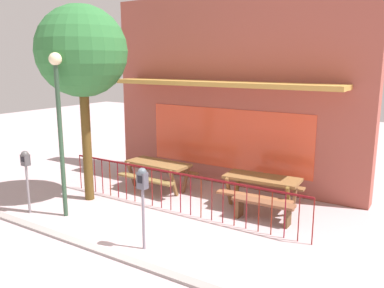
% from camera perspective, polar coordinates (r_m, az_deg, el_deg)
% --- Properties ---
extents(ground, '(40.00, 40.00, 0.00)m').
position_cam_1_polar(ground, '(8.16, -10.81, -13.88)').
color(ground, '#B69FA3').
extents(pub_storefront, '(7.70, 1.44, 5.33)m').
position_cam_1_polar(pub_storefront, '(11.34, 5.65, 7.45)').
color(pub_storefront, brown).
rests_on(pub_storefront, ground).
extents(patio_fence_front, '(6.49, 0.04, 0.97)m').
position_cam_1_polar(patio_fence_front, '(9.38, -2.38, -5.87)').
color(patio_fence_front, maroon).
rests_on(patio_fence_front, ground).
extents(picnic_table_left, '(1.84, 1.42, 0.79)m').
position_cam_1_polar(picnic_table_left, '(11.02, -4.86, -3.46)').
color(picnic_table_left, brown).
rests_on(picnic_table_left, ground).
extents(picnic_table_right, '(1.88, 1.47, 0.79)m').
position_cam_1_polar(picnic_table_right, '(9.79, 9.99, -5.59)').
color(picnic_table_right, brown).
rests_on(picnic_table_right, ground).
extents(patio_bench, '(1.41, 0.39, 0.48)m').
position_cam_1_polar(patio_bench, '(9.04, 10.14, -8.81)').
color(patio_bench, brown).
rests_on(patio_bench, ground).
extents(parking_meter_near, '(0.18, 0.17, 1.50)m').
position_cam_1_polar(parking_meter_near, '(9.92, -22.73, -2.83)').
color(parking_meter_near, gray).
rests_on(parking_meter_near, ground).
extents(parking_meter_far, '(0.18, 0.17, 1.60)m').
position_cam_1_polar(parking_meter_far, '(7.43, -7.11, -6.13)').
color(parking_meter_far, slate).
rests_on(parking_meter_far, ground).
extents(street_tree, '(2.20, 2.20, 4.84)m').
position_cam_1_polar(street_tree, '(10.15, -15.54, 12.51)').
color(street_tree, brown).
rests_on(street_tree, ground).
extents(street_lamp, '(0.28, 0.28, 3.69)m').
position_cam_1_polar(street_lamp, '(9.21, -18.55, 4.49)').
color(street_lamp, '#2C4933').
rests_on(street_lamp, ground).
extents(curb_edge, '(10.78, 0.20, 0.11)m').
position_cam_1_polar(curb_edge, '(7.91, -12.89, -14.87)').
color(curb_edge, gray).
rests_on(curb_edge, ground).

